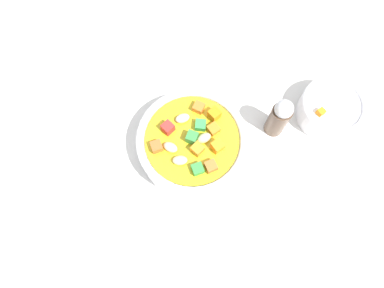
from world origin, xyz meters
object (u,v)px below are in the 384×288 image
pepper_shaker (279,117)px  spoon (184,64)px  side_bowl_small (331,109)px  soup_bowl_main (192,143)px

pepper_shaker → spoon: bearing=117.1°
spoon → pepper_shaker: size_ratio=2.53×
spoon → pepper_shaker: pepper_shaker is taller
spoon → side_bowl_small: side_bowl_small is taller
side_bowl_small → pepper_shaker: bearing=170.6°
spoon → pepper_shaker: (8.46, -16.50, 3.98)cm
side_bowl_small → soup_bowl_main: bearing=170.9°
side_bowl_small → pepper_shaker: size_ratio=1.13×
side_bowl_small → spoon: bearing=134.1°
soup_bowl_main → pepper_shaker: (13.48, -2.12, 1.53)cm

